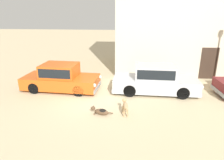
# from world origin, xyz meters

# --- Properties ---
(ground_plane) EXTENTS (80.00, 80.00, 0.00)m
(ground_plane) POSITION_xyz_m (0.00, 0.00, 0.00)
(ground_plane) COLOR #CCB78E
(parked_sedan_nearest) EXTENTS (4.48, 2.08, 1.51)m
(parked_sedan_nearest) POSITION_xyz_m (-2.04, 0.91, 0.74)
(parked_sedan_nearest) COLOR #D15619
(parked_sedan_nearest) RESTS_ON ground_plane
(parked_sedan_second) EXTENTS (4.76, 1.83, 1.58)m
(parked_sedan_second) POSITION_xyz_m (3.29, 0.90, 0.77)
(parked_sedan_second) COLOR #B2B5BA
(parked_sedan_second) RESTS_ON ground_plane
(stray_dog_spotted) EXTENTS (1.06, 0.41, 0.37)m
(stray_dog_spotted) POSITION_xyz_m (0.66, -1.96, 0.16)
(stray_dog_spotted) COLOR brown
(stray_dog_spotted) RESTS_ON ground_plane
(stray_dog_tan) EXTENTS (0.30, 0.98, 0.66)m
(stray_dog_tan) POSITION_xyz_m (1.73, -1.82, 0.42)
(stray_dog_tan) COLOR tan
(stray_dog_tan) RESTS_ON ground_plane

